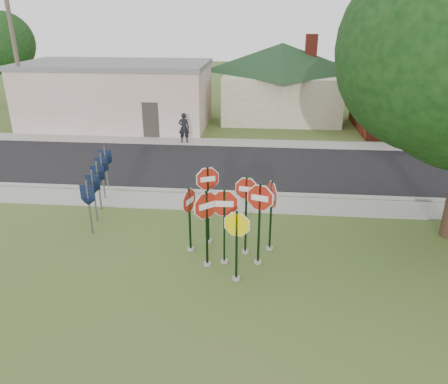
# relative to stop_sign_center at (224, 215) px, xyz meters

# --- Properties ---
(ground) EXTENTS (120.00, 120.00, 0.00)m
(ground) POSITION_rel_stop_sign_center_xyz_m (0.18, -1.01, -1.63)
(ground) COLOR #3C5720
(ground) RESTS_ON ground
(sidewalk_near) EXTENTS (60.00, 1.60, 0.06)m
(sidewalk_near) POSITION_rel_stop_sign_center_xyz_m (0.18, 4.49, -1.60)
(sidewalk_near) COLOR gray
(sidewalk_near) RESTS_ON ground
(road) EXTENTS (60.00, 7.00, 0.04)m
(road) POSITION_rel_stop_sign_center_xyz_m (0.18, 8.99, -1.61)
(road) COLOR black
(road) RESTS_ON ground
(sidewalk_far) EXTENTS (60.00, 1.60, 0.06)m
(sidewalk_far) POSITION_rel_stop_sign_center_xyz_m (0.18, 13.29, -1.60)
(sidewalk_far) COLOR gray
(sidewalk_far) RESTS_ON ground
(curb) EXTENTS (60.00, 0.20, 0.14)m
(curb) POSITION_rel_stop_sign_center_xyz_m (0.18, 5.49, -1.56)
(curb) COLOR gray
(curb) RESTS_ON ground
(stop_sign_center) EXTENTS (1.17, 0.24, 2.59)m
(stop_sign_center) POSITION_rel_stop_sign_center_xyz_m (0.00, 0.00, 0.00)
(stop_sign_center) COLOR gray
(stop_sign_center) RESTS_ON ground
(stop_sign_yellow) EXTENTS (1.01, 0.24, 2.30)m
(stop_sign_yellow) POSITION_rel_stop_sign_center_xyz_m (0.43, -0.90, -0.25)
(stop_sign_yellow) COLOR gray
(stop_sign_yellow) RESTS_ON ground
(stop_sign_left) EXTENTS (0.89, 0.79, 2.60)m
(stop_sign_left) POSITION_rel_stop_sign_center_xyz_m (-0.51, -0.20, 0.00)
(stop_sign_left) COLOR gray
(stop_sign_left) RESTS_ON ground
(stop_sign_right) EXTENTS (1.07, 0.35, 2.77)m
(stop_sign_right) POSITION_rel_stop_sign_center_xyz_m (1.04, 0.06, 0.13)
(stop_sign_right) COLOR gray
(stop_sign_right) RESTS_ON ground
(stop_sign_back_right) EXTENTS (0.98, 0.24, 2.73)m
(stop_sign_back_right) POSITION_rel_stop_sign_center_xyz_m (0.62, 0.66, 0.06)
(stop_sign_back_right) COLOR gray
(stop_sign_back_right) RESTS_ON ground
(stop_sign_back_left) EXTENTS (0.98, 0.42, 2.81)m
(stop_sign_back_left) POSITION_rel_stop_sign_center_xyz_m (-0.66, 1.27, 0.14)
(stop_sign_back_left) COLOR gray
(stop_sign_back_left) RESTS_ON ground
(stop_sign_far_right) EXTENTS (0.42, 1.10, 2.53)m
(stop_sign_far_right) POSITION_rel_stop_sign_center_xyz_m (1.40, 0.95, -0.05)
(stop_sign_far_right) COLOR gray
(stop_sign_far_right) RESTS_ON ground
(stop_sign_far_left) EXTENTS (0.37, 1.02, 2.30)m
(stop_sign_far_left) POSITION_rel_stop_sign_center_xyz_m (-1.17, 0.65, -0.23)
(stop_sign_far_left) COLOR gray
(stop_sign_far_left) RESTS_ON ground
(route_sign_row) EXTENTS (1.43, 4.63, 2.00)m
(route_sign_row) POSITION_rel_stop_sign_center_xyz_m (-5.22, 3.49, -0.40)
(route_sign_row) COLOR #59595E
(route_sign_row) RESTS_ON ground
(building_stucco) EXTENTS (12.20, 6.20, 4.20)m
(building_stucco) POSITION_rel_stop_sign_center_xyz_m (-8.81, 16.98, 0.52)
(building_stucco) COLOR silver
(building_stucco) RESTS_ON ground
(building_house) EXTENTS (11.60, 11.60, 6.20)m
(building_house) POSITION_rel_stop_sign_center_xyz_m (2.19, 20.99, 2.02)
(building_house) COLOR beige
(building_house) RESTS_ON ground
(building_brick) EXTENTS (10.20, 6.20, 4.75)m
(building_brick) POSITION_rel_stop_sign_center_xyz_m (12.18, 17.48, 0.78)
(building_brick) COLOR maroon
(building_brick) RESTS_ON ground
(utility_pole_near) EXTENTS (2.20, 0.26, 9.50)m
(utility_pole_near) POSITION_rel_stop_sign_center_xyz_m (-13.82, 14.19, 3.34)
(utility_pole_near) COLOR #494031
(utility_pole_near) RESTS_ON ground
(bg_tree_left) EXTENTS (4.90, 4.90, 7.35)m
(bg_tree_left) POSITION_rel_stop_sign_center_xyz_m (-19.82, 22.99, 3.25)
(bg_tree_left) COLOR black
(bg_tree_left) RESTS_ON ground
(pedestrian) EXTENTS (0.66, 0.45, 1.76)m
(pedestrian) POSITION_rel_stop_sign_center_xyz_m (-3.59, 13.02, -0.68)
(pedestrian) COLOR black
(pedestrian) RESTS_ON sidewalk_far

